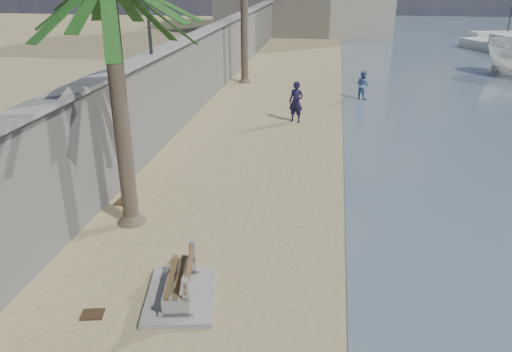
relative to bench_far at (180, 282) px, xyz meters
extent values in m
cube|color=gray|center=(-3.71, 17.04, 1.37)|extent=(0.45, 70.00, 3.50)
cube|color=gray|center=(-3.71, 17.04, 3.17)|extent=(0.80, 70.00, 0.12)
cube|color=gray|center=(0.00, 0.00, -0.32)|extent=(1.76, 2.29, 0.11)
cylinder|color=brown|center=(-2.33, 3.11, 2.77)|extent=(0.42, 0.42, 6.29)
cylinder|color=brown|center=(-2.44, 21.65, 3.70)|extent=(0.44, 0.44, 8.16)
imported|color=#171335|center=(1.34, 13.57, 0.68)|extent=(0.88, 0.72, 2.11)
imported|color=#5072A6|center=(4.49, 18.43, 0.46)|extent=(1.03, 1.00, 1.68)
cube|color=silver|center=(20.13, 47.13, -0.13)|extent=(7.36, 3.43, 0.70)
cube|color=#382616|center=(-2.99, 4.24, -0.36)|extent=(0.64, 0.53, 0.03)
cube|color=#382616|center=(-1.59, -0.84, -0.36)|extent=(0.51, 0.44, 0.03)
camera|label=1|loc=(2.93, -8.46, 6.08)|focal=35.00mm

